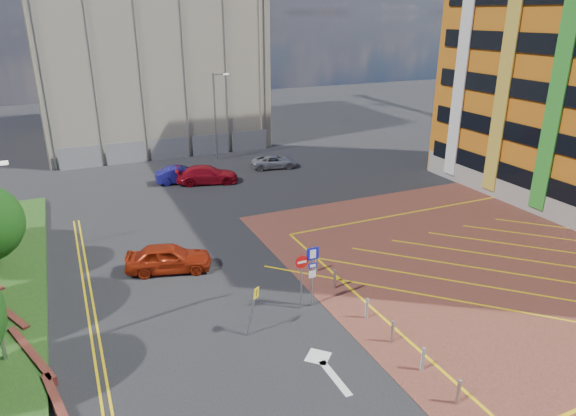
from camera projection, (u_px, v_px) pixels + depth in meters
ground at (311, 319)px, 23.41m from camera, size 140.00×140.00×0.00m
forecourt at (535, 261)px, 28.75m from camera, size 26.00×26.00×0.02m
retaining_wall at (26, 356)px, 20.53m from camera, size 6.06×20.33×0.40m
lamp_back at (216, 114)px, 47.28m from camera, size 1.53×0.16×8.00m
sign_cluster at (308, 270)px, 23.66m from camera, size 1.17×0.12×3.20m
warning_sign at (253, 305)px, 21.80m from camera, size 0.70×0.41×2.25m
bollard_row at (375, 317)px, 22.70m from camera, size 0.14×11.14×0.90m
construction_building at (142, 34)px, 53.58m from camera, size 21.20×19.20×22.00m
construction_fence at (180, 148)px, 49.00m from camera, size 21.60×0.06×2.00m
car_red_left at (169, 258)px, 27.50m from camera, size 4.82×2.97×1.53m
car_blue_back at (181, 174)px, 41.94m from camera, size 4.24×1.85×1.36m
car_red_back at (207, 175)px, 41.78m from camera, size 5.33×3.22×1.44m
car_silver_back at (274, 162)px, 45.95m from camera, size 4.40×2.62×1.15m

